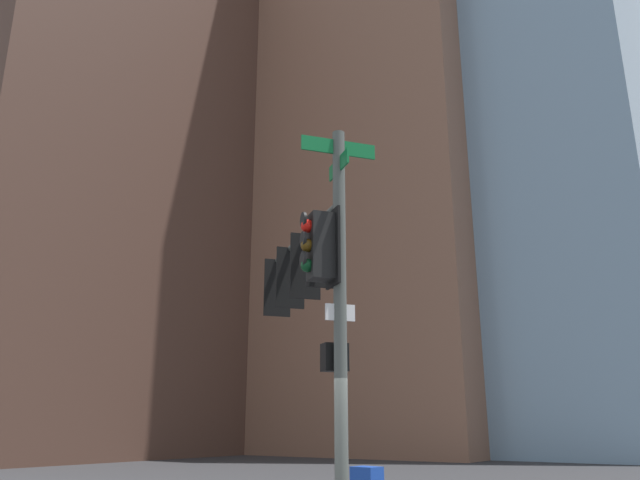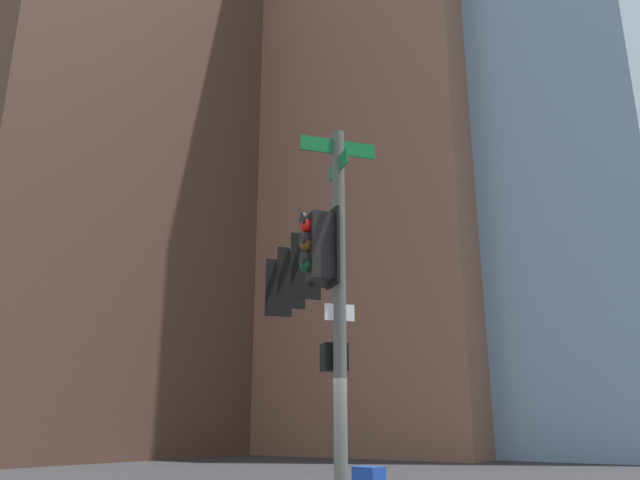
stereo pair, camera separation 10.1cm
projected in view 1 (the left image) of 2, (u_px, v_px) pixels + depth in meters
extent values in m
cylinder|color=#4C514C|center=(340.00, 333.00, 8.82)|extent=(0.19, 0.19, 6.27)
cylinder|color=#4C514C|center=(298.00, 242.00, 11.34)|extent=(2.66, 3.55, 0.12)
cylinder|color=#4C514C|center=(322.00, 246.00, 9.96)|extent=(0.68, 0.88, 0.75)
cube|color=#0F6B33|center=(339.00, 147.00, 9.65)|extent=(1.00, 0.75, 0.24)
cube|color=#0F6B33|center=(339.00, 165.00, 9.56)|extent=(0.50, 0.66, 0.24)
cube|color=white|center=(340.00, 312.00, 8.91)|extent=(0.38, 0.29, 0.24)
cube|color=black|center=(319.00, 255.00, 10.07)|extent=(0.48, 0.48, 1.00)
cube|color=black|center=(323.00, 252.00, 9.90)|extent=(0.46, 0.36, 1.16)
sphere|color=red|center=(315.00, 241.00, 10.35)|extent=(0.20, 0.20, 0.20)
cylinder|color=black|center=(314.00, 237.00, 10.43)|extent=(0.21, 0.17, 0.23)
sphere|color=#4C330A|center=(315.00, 258.00, 10.26)|extent=(0.20, 0.20, 0.20)
cylinder|color=black|center=(314.00, 254.00, 10.35)|extent=(0.21, 0.17, 0.23)
sphere|color=#0A3819|center=(315.00, 276.00, 10.17)|extent=(0.20, 0.20, 0.20)
cylinder|color=black|center=(314.00, 271.00, 10.26)|extent=(0.21, 0.17, 0.23)
cube|color=black|center=(302.00, 268.00, 10.93)|extent=(0.48, 0.48, 1.00)
cube|color=black|center=(305.00, 266.00, 10.75)|extent=(0.46, 0.36, 1.16)
sphere|color=#470A07|center=(299.00, 255.00, 11.20)|extent=(0.20, 0.20, 0.20)
cylinder|color=black|center=(298.00, 251.00, 11.28)|extent=(0.21, 0.17, 0.23)
sphere|color=#4C330A|center=(299.00, 271.00, 11.11)|extent=(0.20, 0.20, 0.20)
cylinder|color=black|center=(298.00, 267.00, 11.20)|extent=(0.21, 0.17, 0.23)
sphere|color=green|center=(299.00, 287.00, 11.03)|extent=(0.20, 0.20, 0.20)
cylinder|color=black|center=(298.00, 283.00, 11.11)|extent=(0.21, 0.17, 0.23)
cube|color=black|center=(288.00, 280.00, 11.78)|extent=(0.48, 0.48, 1.00)
cube|color=black|center=(290.00, 278.00, 11.61)|extent=(0.46, 0.36, 1.16)
sphere|color=red|center=(285.00, 267.00, 12.05)|extent=(0.20, 0.20, 0.20)
cylinder|color=black|center=(284.00, 263.00, 12.14)|extent=(0.21, 0.17, 0.23)
sphere|color=#4C330A|center=(285.00, 282.00, 11.97)|extent=(0.20, 0.20, 0.20)
cylinder|color=black|center=(284.00, 278.00, 12.05)|extent=(0.21, 0.17, 0.23)
sphere|color=#0A3819|center=(284.00, 297.00, 11.88)|extent=(0.20, 0.20, 0.20)
cylinder|color=black|center=(284.00, 293.00, 11.96)|extent=(0.21, 0.17, 0.23)
cube|color=black|center=(275.00, 290.00, 12.63)|extent=(0.48, 0.48, 1.00)
cube|color=black|center=(277.00, 288.00, 12.46)|extent=(0.46, 0.36, 1.16)
sphere|color=#470A07|center=(273.00, 277.00, 12.90)|extent=(0.20, 0.20, 0.20)
cylinder|color=black|center=(272.00, 274.00, 12.99)|extent=(0.21, 0.17, 0.23)
sphere|color=#F29E0C|center=(272.00, 291.00, 12.82)|extent=(0.20, 0.20, 0.20)
cylinder|color=black|center=(272.00, 288.00, 12.90)|extent=(0.21, 0.17, 0.23)
sphere|color=#0A3819|center=(272.00, 306.00, 12.73)|extent=(0.20, 0.20, 0.20)
cylinder|color=black|center=(271.00, 302.00, 12.82)|extent=(0.21, 0.17, 0.23)
cube|color=black|center=(321.00, 247.00, 9.09)|extent=(0.48, 0.48, 1.00)
cube|color=black|center=(333.00, 248.00, 9.15)|extent=(0.36, 0.46, 1.16)
sphere|color=red|center=(308.00, 226.00, 9.11)|extent=(0.20, 0.20, 0.20)
cylinder|color=black|center=(303.00, 220.00, 9.12)|extent=(0.17, 0.21, 0.23)
sphere|color=#4C330A|center=(307.00, 246.00, 9.03)|extent=(0.20, 0.20, 0.20)
cylinder|color=black|center=(303.00, 239.00, 9.03)|extent=(0.17, 0.21, 0.23)
sphere|color=#0A3819|center=(307.00, 265.00, 8.94)|extent=(0.20, 0.20, 0.20)
cylinder|color=black|center=(303.00, 259.00, 8.95)|extent=(0.17, 0.21, 0.23)
cube|color=black|center=(335.00, 357.00, 8.95)|extent=(0.44, 0.42, 0.40)
cube|color=#EA5914|center=(331.00, 358.00, 9.08)|extent=(0.21, 0.17, 0.28)
cube|color=#845B47|center=(386.00, 103.00, 54.82)|extent=(23.30, 20.69, 58.30)
cube|color=#4C3328|center=(111.00, 165.00, 43.74)|extent=(23.05, 14.07, 38.90)
cube|color=#7A99B2|center=(494.00, 69.00, 54.53)|extent=(26.26, 22.64, 63.86)
cube|color=brown|center=(327.00, 232.00, 71.30)|extent=(22.14, 18.32, 46.36)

